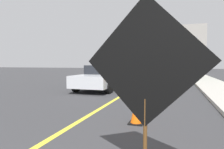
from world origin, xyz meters
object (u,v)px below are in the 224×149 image
at_px(roadwork_sign, 146,65).
at_px(traffic_cone_far_lane, 157,86).
at_px(traffic_cone_curbside, 160,81).
at_px(pickup_car, 104,77).
at_px(traffic_cone_near_sign, 136,111).
at_px(traffic_cone_mid_lane, 151,93).
at_px(box_truck, 175,60).
at_px(highway_guide_sign, 190,49).
at_px(arrow_board_trailer, 165,77).

height_order(roadwork_sign, traffic_cone_far_lane, roadwork_sign).
relative_size(roadwork_sign, traffic_cone_curbside, 3.01).
relative_size(roadwork_sign, pickup_car, 0.45).
relative_size(traffic_cone_near_sign, traffic_cone_mid_lane, 0.87).
bearing_deg(roadwork_sign, traffic_cone_far_lane, 93.81).
xyz_separation_m(box_truck, highway_guide_sign, (1.89, 7.02, 1.59)).
height_order(traffic_cone_near_sign, traffic_cone_far_lane, traffic_cone_far_lane).
bearing_deg(traffic_cone_mid_lane, arrow_board_trailer, 88.98).
bearing_deg(highway_guide_sign, traffic_cone_mid_lane, -97.34).
height_order(arrow_board_trailer, highway_guide_sign, highway_guide_sign).
bearing_deg(traffic_cone_curbside, traffic_cone_near_sign, -89.90).
height_order(roadwork_sign, traffic_cone_mid_lane, roadwork_sign).
height_order(pickup_car, traffic_cone_near_sign, pickup_car).
bearing_deg(traffic_cone_curbside, pickup_car, -147.08).
xyz_separation_m(arrow_board_trailer, highway_guide_sign, (2.56, 12.90, 2.94)).
relative_size(roadwork_sign, arrow_board_trailer, 0.86).
relative_size(highway_guide_sign, traffic_cone_near_sign, 7.64).
bearing_deg(traffic_cone_far_lane, traffic_cone_mid_lane, -90.30).
xyz_separation_m(highway_guide_sign, traffic_cone_near_sign, (-2.74, -23.72, -3.10)).
xyz_separation_m(highway_guide_sign, traffic_cone_curbside, (-2.75, -15.55, -3.04)).
bearing_deg(traffic_cone_far_lane, highway_guide_sign, 81.71).
bearing_deg(traffic_cone_near_sign, arrow_board_trailer, 89.05).
height_order(box_truck, traffic_cone_curbside, box_truck).
height_order(roadwork_sign, arrow_board_trailer, arrow_board_trailer).
bearing_deg(traffic_cone_far_lane, arrow_board_trailer, 88.65).
bearing_deg(traffic_cone_mid_lane, box_truck, 86.68).
distance_m(traffic_cone_mid_lane, traffic_cone_far_lane, 2.51).
relative_size(box_truck, traffic_cone_mid_lane, 10.69).
bearing_deg(arrow_board_trailer, roadwork_sign, -88.37).
distance_m(pickup_car, traffic_cone_near_sign, 6.91).
height_order(box_truck, pickup_car, box_truck).
xyz_separation_m(box_truck, traffic_cone_mid_lane, (-0.81, -13.95, -1.47)).
xyz_separation_m(box_truck, traffic_cone_curbside, (-0.86, -8.53, -1.45)).
xyz_separation_m(roadwork_sign, pickup_car, (-3.66, 8.50, -0.77)).
xyz_separation_m(pickup_car, traffic_cone_mid_lane, (3.14, -3.42, -0.33)).
distance_m(arrow_board_trailer, pickup_car, 5.70).
bearing_deg(box_truck, arrow_board_trailer, -96.46).
relative_size(pickup_car, traffic_cone_mid_lane, 6.87).
xyz_separation_m(arrow_board_trailer, traffic_cone_mid_lane, (-0.14, -8.07, -0.11)).
bearing_deg(traffic_cone_near_sign, traffic_cone_far_lane, 89.48).
bearing_deg(highway_guide_sign, traffic_cone_far_lane, -98.29).
bearing_deg(pickup_car, box_truck, 69.45).
distance_m(arrow_board_trailer, traffic_cone_curbside, 2.66).
relative_size(box_truck, pickup_car, 1.56).
height_order(box_truck, traffic_cone_mid_lane, box_truck).
bearing_deg(box_truck, traffic_cone_mid_lane, -93.32).
xyz_separation_m(roadwork_sign, traffic_cone_curbside, (-0.57, 10.50, -1.09)).
bearing_deg(highway_guide_sign, traffic_cone_near_sign, -96.58).
distance_m(roadwork_sign, traffic_cone_mid_lane, 5.22).
height_order(traffic_cone_mid_lane, traffic_cone_curbside, traffic_cone_curbside).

